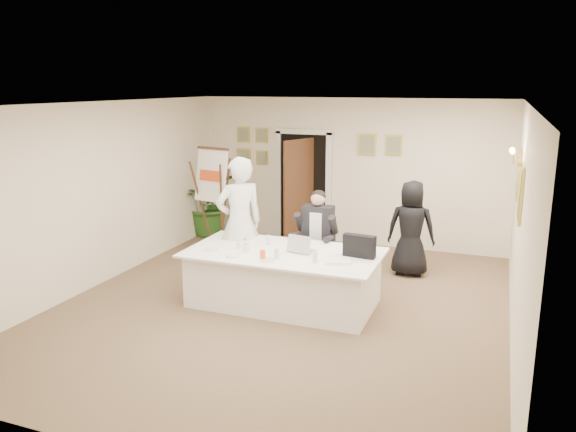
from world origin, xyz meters
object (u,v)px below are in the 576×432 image
Objects in this scene: conference_table at (284,278)px; seated_man at (317,236)px; laptop at (302,242)px; paper_stack at (338,261)px; steel_jug at (246,248)px; laptop_bag at (359,246)px; oj_glass at (263,255)px; standing_woman at (411,228)px; flip_chart at (216,205)px; standing_man at (239,223)px; potted_palm at (210,203)px.

seated_man is (0.16, 1.03, 0.35)m from conference_table.
paper_stack is (0.61, -0.31, -0.12)m from laptop.
steel_jug is at bearing 179.09° from paper_stack.
steel_jug is at bearing -161.57° from laptop_bag.
steel_jug is (-0.65, -1.22, 0.09)m from seated_man.
seated_man reaches higher than paper_stack.
oj_glass reaches higher than steel_jug.
oj_glass is (-1.59, -2.35, 0.06)m from standing_woman.
flip_chart is (-2.10, 1.97, 0.49)m from conference_table.
paper_stack is 2.54× the size of oj_glass.
laptop is (-1.23, -1.80, 0.13)m from standing_woman.
potted_palm is at bearing -98.22° from standing_man.
conference_table is 4.10m from potted_palm.
laptop_bag is (3.15, -1.83, 0.05)m from flip_chart.
laptop_bag is 1.33× the size of paper_stack.
seated_man is 1.38m from steel_jug.
steel_jug is (-1.96, -2.09, 0.05)m from standing_woman.
laptop_bag is at bearing 26.00° from oj_glass.
oj_glass is at bearing -96.33° from seated_man.
steel_jug is at bearing -54.13° from potted_palm.
potted_palm is at bearing 125.87° from steel_jug.
potted_palm is 11.93× the size of steel_jug.
paper_stack is at bearing -36.35° from flip_chart.
paper_stack is (2.95, -2.17, -0.09)m from flip_chart.
oj_glass is 0.45m from steel_jug.
standing_woman is (1.31, 0.87, 0.04)m from seated_man.
laptop_bag is (0.81, 0.02, 0.01)m from laptop.
oj_glass reaches higher than paper_stack.
flip_chart is at bearing -56.33° from potted_palm.
standing_woman is at bearing 83.54° from laptop_bag.
paper_stack is at bearing -41.35° from potted_palm.
oj_glass is at bearing -166.34° from paper_stack.
laptop is at bearing 21.77° from steel_jug.
laptop_bag is at bearing 11.24° from laptop.
steel_jug is (2.30, -3.18, 0.17)m from potted_palm.
conference_table is 1.72× the size of standing_woman.
standing_man is at bearing 177.70° from laptop_bag.
standing_woman is (3.57, -0.06, -0.10)m from flip_chart.
flip_chart is 4.35× the size of laptop_bag.
standing_woman is 14.23× the size of steel_jug.
conference_table is 1.18m from laptop_bag.
potted_palm is at bearing 150.13° from laptop_bag.
flip_chart reaches higher than laptop_bag.
oj_glass is at bearing -113.76° from laptop.
oj_glass is 1.18× the size of steel_jug.
standing_man is (1.22, -1.52, 0.12)m from flip_chart.
laptop is 0.81m from laptop_bag.
laptop is 3.34× the size of steel_jug.
seated_man is at bearing 30.78° from standing_woman.
laptop_bag is at bearing -40.96° from seated_man.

